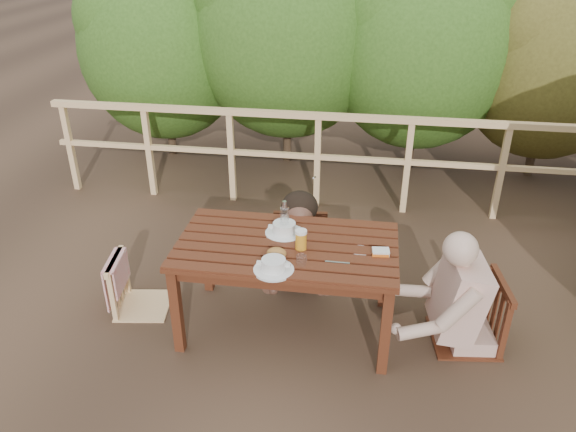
# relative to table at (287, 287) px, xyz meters

# --- Properties ---
(ground) EXTENTS (60.00, 60.00, 0.00)m
(ground) POSITION_rel_table_xyz_m (0.00, 0.00, -0.35)
(ground) COLOR #4D3625
(ground) RESTS_ON ground
(table) EXTENTS (1.51, 0.85, 0.70)m
(table) POSITION_rel_table_xyz_m (0.00, 0.00, 0.00)
(table) COLOR #411D0F
(table) RESTS_ON ground
(chair_left) EXTENTS (0.46, 0.46, 0.82)m
(chair_left) POSITION_rel_table_xyz_m (-1.14, 0.06, 0.06)
(chair_left) COLOR #DBAE76
(chair_left) RESTS_ON ground
(chair_far) EXTENTS (0.50, 0.50, 0.92)m
(chair_far) POSITION_rel_table_xyz_m (-0.00, 0.69, 0.11)
(chair_far) COLOR #411D0F
(chair_far) RESTS_ON ground
(chair_right) EXTENTS (0.52, 0.52, 0.94)m
(chair_right) POSITION_rel_table_xyz_m (1.28, 0.05, 0.12)
(chair_right) COLOR #411D0F
(chair_right) RESTS_ON ground
(woman) EXTENTS (0.58, 0.68, 1.28)m
(woman) POSITION_rel_table_xyz_m (-0.00, 0.71, 0.29)
(woman) COLOR black
(woman) RESTS_ON ground
(diner_right) EXTENTS (0.78, 0.66, 1.44)m
(diner_right) POSITION_rel_table_xyz_m (1.31, 0.05, 0.37)
(diner_right) COLOR #CE9D8C
(diner_right) RESTS_ON ground
(railing) EXTENTS (5.60, 0.10, 1.01)m
(railing) POSITION_rel_table_xyz_m (0.00, 2.00, 0.16)
(railing) COLOR #DBAE76
(railing) RESTS_ON ground
(hedge_row) EXTENTS (6.60, 1.60, 3.80)m
(hedge_row) POSITION_rel_table_xyz_m (0.40, 3.20, 1.55)
(hedge_row) COLOR #2E5018
(hedge_row) RESTS_ON ground
(soup_near) EXTENTS (0.26, 0.26, 0.09)m
(soup_near) POSITION_rel_table_xyz_m (-0.03, -0.33, 0.39)
(soup_near) COLOR silver
(soup_near) RESTS_ON table
(soup_far) EXTENTS (0.27, 0.27, 0.09)m
(soup_far) POSITION_rel_table_xyz_m (-0.04, 0.15, 0.39)
(soup_far) COLOR white
(soup_far) RESTS_ON table
(bread_roll) EXTENTS (0.13, 0.10, 0.08)m
(bread_roll) POSITION_rel_table_xyz_m (-0.04, -0.17, 0.39)
(bread_roll) COLOR #9F582A
(bread_roll) RESTS_ON table
(beer_glass) EXTENTS (0.08, 0.08, 0.15)m
(beer_glass) POSITION_rel_table_xyz_m (0.10, -0.05, 0.43)
(beer_glass) COLOR gold
(beer_glass) RESTS_ON table
(bottle) EXTENTS (0.06, 0.06, 0.26)m
(bottle) POSITION_rel_table_xyz_m (-0.04, 0.14, 0.48)
(bottle) COLOR silver
(bottle) RESTS_ON table
(tumbler) EXTENTS (0.07, 0.07, 0.08)m
(tumbler) POSITION_rel_table_xyz_m (0.13, -0.24, 0.39)
(tumbler) COLOR white
(tumbler) RESTS_ON table
(butter_tub) EXTENTS (0.12, 0.09, 0.05)m
(butter_tub) POSITION_rel_table_xyz_m (0.64, -0.04, 0.37)
(butter_tub) COLOR silver
(butter_tub) RESTS_ON table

